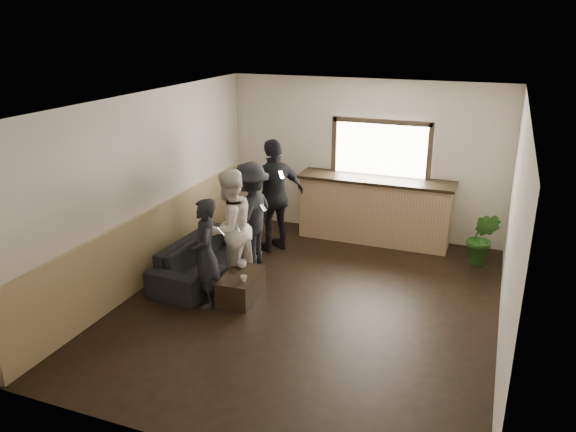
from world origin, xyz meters
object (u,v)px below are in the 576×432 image
at_px(coffee_table, 241,286).
at_px(person_a, 205,253).
at_px(person_d, 275,196).
at_px(sofa, 206,258).
at_px(bar_counter, 375,206).
at_px(cup_a, 242,264).
at_px(person_c, 251,215).
at_px(potted_plant, 482,238).
at_px(person_b, 229,228).
at_px(cup_b, 244,278).

distance_m(coffee_table, person_a, 0.76).
relative_size(coffee_table, person_d, 0.43).
xyz_separation_m(sofa, coffee_table, (0.80, -0.45, -0.12)).
height_order(bar_counter, cup_a, bar_counter).
distance_m(bar_counter, cup_a, 2.97).
distance_m(coffee_table, person_c, 1.35).
bearing_deg(person_a, coffee_table, 103.52).
relative_size(coffee_table, potted_plant, 0.91).
xyz_separation_m(person_a, person_d, (0.12, 2.17, 0.19)).
xyz_separation_m(bar_counter, person_d, (-1.48, -1.04, 0.32)).
bearing_deg(coffee_table, person_a, -135.92).
bearing_deg(person_b, person_a, 20.45).
bearing_deg(coffee_table, bar_counter, 66.45).
bearing_deg(person_c, potted_plant, 113.87).
relative_size(bar_counter, person_b, 1.54).
height_order(cup_b, potted_plant, potted_plant).
bearing_deg(person_a, person_d, 146.38).
distance_m(person_a, person_b, 0.73).
height_order(person_c, person_d, person_d).
distance_m(person_b, person_c, 0.74).
relative_size(bar_counter, potted_plant, 3.00).
bearing_deg(person_c, person_b, 2.98).
xyz_separation_m(sofa, person_d, (0.57, 1.38, 0.66)).
bearing_deg(bar_counter, person_b, -122.76).
distance_m(potted_plant, person_b, 4.04).
bearing_deg(cup_a, person_b, 148.43).
xyz_separation_m(cup_b, person_d, (-0.37, 2.01, 0.55)).
bearing_deg(cup_a, person_d, 95.24).
bearing_deg(bar_counter, person_c, -132.51).
bearing_deg(coffee_table, person_d, 97.27).
relative_size(sofa, person_c, 1.22).
height_order(potted_plant, person_b, person_b).
bearing_deg(person_b, potted_plant, 141.35).
bearing_deg(cup_b, person_b, 130.90).
distance_m(potted_plant, person_d, 3.43).
relative_size(bar_counter, cup_b, 29.86).
relative_size(bar_counter, person_a, 1.76).
bearing_deg(potted_plant, person_c, -159.06).
xyz_separation_m(bar_counter, sofa, (-2.05, -2.41, -0.34)).
bearing_deg(person_d, person_b, 31.27).
bearing_deg(person_c, sofa, -31.02).
bearing_deg(cup_a, bar_counter, 63.22).
height_order(person_b, person_c, person_b).
height_order(bar_counter, person_d, bar_counter).
height_order(sofa, cup_a, sofa).
height_order(cup_a, potted_plant, potted_plant).
bearing_deg(coffee_table, person_b, 132.43).
bearing_deg(cup_a, cup_b, -60.84).
bearing_deg(person_c, person_d, 173.63).
distance_m(potted_plant, person_a, 4.44).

